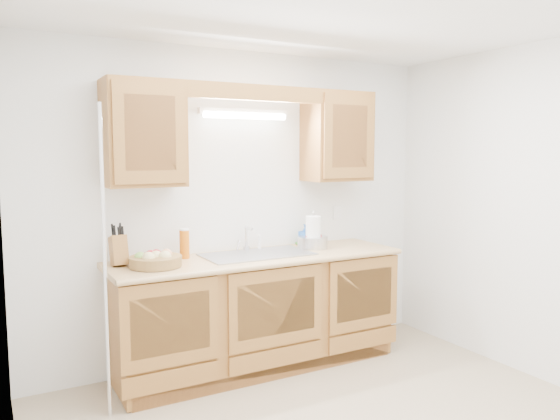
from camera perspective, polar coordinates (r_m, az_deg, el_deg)
room at (r=3.18m, az=7.31°, el=-2.05°), size 3.52×3.50×2.50m
base_cabinets at (r=4.36m, az=-2.34°, el=-10.66°), size 2.20×0.60×0.86m
countertop at (r=4.24m, az=-2.27°, el=-5.01°), size 2.30×0.63×0.04m
upper_cabinet_left at (r=4.01m, az=-14.08°, el=7.74°), size 0.55×0.33×0.75m
upper_cabinet_right at (r=4.72m, az=5.97°, el=7.62°), size 0.55×0.33×0.75m
valance at (r=4.19m, az=-2.38°, el=12.16°), size 2.20×0.05×0.12m
fluorescent_fixture at (r=4.38m, az=-3.72°, el=10.01°), size 0.76×0.08×0.08m
sink at (r=4.27m, az=-2.40°, el=-5.65°), size 0.84×0.46×0.36m
wire_shelf_pole at (r=3.60m, az=-17.81°, el=-5.36°), size 0.03×0.03×2.00m
outlet_plate at (r=4.94m, az=5.99°, el=-0.29°), size 0.08×0.01×0.12m
fruit_basket at (r=3.91m, az=-12.88°, el=-5.09°), size 0.46×0.46×0.11m
knife_block at (r=4.01m, az=-16.51°, el=-4.02°), size 0.11×0.18×0.31m
orange_canister at (r=4.16m, az=-9.95°, el=-3.47°), size 0.08×0.08×0.22m
soap_bottle at (r=4.65m, az=2.64°, el=-2.64°), size 0.10×0.10×0.18m
sponge at (r=4.71m, az=2.25°, el=-3.55°), size 0.11×0.09×0.02m
paper_towel at (r=4.53m, az=3.49°, el=-2.35°), size 0.16×0.16×0.32m
apple_bowl at (r=4.55m, az=3.45°, el=-3.28°), size 0.32×0.32×0.13m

